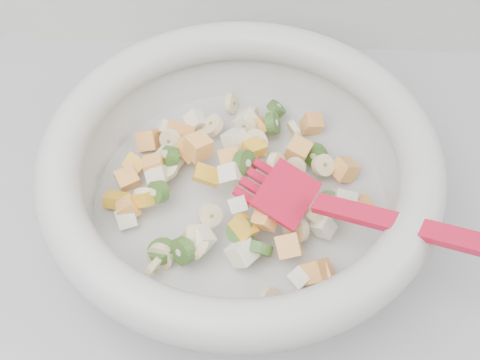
{
  "coord_description": "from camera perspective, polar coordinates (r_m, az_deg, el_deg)",
  "views": [
    {
      "loc": [
        -0.07,
        1.09,
        1.43
      ],
      "look_at": [
        -0.09,
        1.46,
        0.95
      ],
      "focal_mm": 45.0,
      "sensor_mm": 36.0,
      "label": 1
    }
  ],
  "objects": [
    {
      "name": "mixing_bowl",
      "position": [
        0.6,
        0.0,
        0.68
      ],
      "size": [
        0.44,
        0.39,
        0.13
      ],
      "color": "#B9B9B7",
      "rests_on": "counter"
    }
  ]
}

